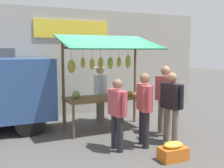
{
  "coord_description": "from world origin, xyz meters",
  "views": [
    {
      "loc": [
        2.83,
        6.4,
        2.09
      ],
      "look_at": [
        0.0,
        0.3,
        1.25
      ],
      "focal_mm": 43.44,
      "sensor_mm": 36.0,
      "label": 1
    }
  ],
  "objects_px": {
    "produce_crate_near": "(173,152)",
    "shopper_with_ponytail": "(165,95)",
    "shopper_in_striped_shirt": "(144,105)",
    "vendor_with_sunhat": "(100,90)",
    "market_stall": "(106,71)",
    "shopper_with_shopping_bag": "(171,103)",
    "shopper_in_grey_tee": "(117,110)"
  },
  "relations": [
    {
      "from": "market_stall",
      "to": "shopper_with_ponytail",
      "type": "xyz_separation_m",
      "value": [
        -1.13,
        1.05,
        -0.55
      ]
    },
    {
      "from": "vendor_with_sunhat",
      "to": "shopper_with_shopping_bag",
      "type": "distance_m",
      "value": 2.43
    },
    {
      "from": "market_stall",
      "to": "produce_crate_near",
      "type": "relative_size",
      "value": 4.63
    },
    {
      "from": "shopper_with_ponytail",
      "to": "shopper_in_striped_shirt",
      "type": "distance_m",
      "value": 1.01
    },
    {
      "from": "shopper_in_grey_tee",
      "to": "shopper_with_shopping_bag",
      "type": "relative_size",
      "value": 0.94
    },
    {
      "from": "shopper_in_striped_shirt",
      "to": "produce_crate_near",
      "type": "height_order",
      "value": "shopper_in_striped_shirt"
    },
    {
      "from": "shopper_with_ponytail",
      "to": "produce_crate_near",
      "type": "bearing_deg",
      "value": 145.85
    },
    {
      "from": "vendor_with_sunhat",
      "to": "shopper_with_ponytail",
      "type": "distance_m",
      "value": 2.02
    },
    {
      "from": "produce_crate_near",
      "to": "shopper_with_shopping_bag",
      "type": "bearing_deg",
      "value": -124.34
    },
    {
      "from": "market_stall",
      "to": "shopper_with_shopping_bag",
      "type": "xyz_separation_m",
      "value": [
        -0.9,
        1.61,
        -0.62
      ]
    },
    {
      "from": "shopper_with_ponytail",
      "to": "vendor_with_sunhat",
      "type": "bearing_deg",
      "value": 25.35
    },
    {
      "from": "vendor_with_sunhat",
      "to": "shopper_in_striped_shirt",
      "type": "height_order",
      "value": "vendor_with_sunhat"
    },
    {
      "from": "shopper_with_ponytail",
      "to": "shopper_in_striped_shirt",
      "type": "bearing_deg",
      "value": 114.1
    },
    {
      "from": "vendor_with_sunhat",
      "to": "shopper_with_shopping_bag",
      "type": "xyz_separation_m",
      "value": [
        -0.77,
        2.31,
        -0.04
      ]
    },
    {
      "from": "shopper_with_ponytail",
      "to": "shopper_with_shopping_bag",
      "type": "bearing_deg",
      "value": 153.31
    },
    {
      "from": "market_stall",
      "to": "shopper_in_grey_tee",
      "type": "xyz_separation_m",
      "value": [
        0.4,
        1.51,
        -0.69
      ]
    },
    {
      "from": "market_stall",
      "to": "vendor_with_sunhat",
      "type": "height_order",
      "value": "market_stall"
    },
    {
      "from": "shopper_in_grey_tee",
      "to": "shopper_in_striped_shirt",
      "type": "xyz_separation_m",
      "value": [
        -0.64,
        0.03,
        0.07
      ]
    },
    {
      "from": "vendor_with_sunhat",
      "to": "shopper_in_striped_shirt",
      "type": "bearing_deg",
      "value": 5.0
    },
    {
      "from": "market_stall",
      "to": "shopper_with_ponytail",
      "type": "distance_m",
      "value": 1.64
    },
    {
      "from": "market_stall",
      "to": "produce_crate_near",
      "type": "xyz_separation_m",
      "value": [
        -0.34,
        2.43,
        -1.38
      ]
    },
    {
      "from": "market_stall",
      "to": "shopper_with_ponytail",
      "type": "bearing_deg",
      "value": 137.03
    },
    {
      "from": "shopper_with_ponytail",
      "to": "shopper_with_shopping_bag",
      "type": "relative_size",
      "value": 1.07
    },
    {
      "from": "vendor_with_sunhat",
      "to": "shopper_with_ponytail",
      "type": "bearing_deg",
      "value": 31.88
    },
    {
      "from": "vendor_with_sunhat",
      "to": "shopper_in_striped_shirt",
      "type": "distance_m",
      "value": 2.24
    },
    {
      "from": "vendor_with_sunhat",
      "to": "shopper_in_grey_tee",
      "type": "relative_size",
      "value": 1.08
    },
    {
      "from": "produce_crate_near",
      "to": "shopper_with_ponytail",
      "type": "bearing_deg",
      "value": -119.82
    },
    {
      "from": "shopper_in_grey_tee",
      "to": "produce_crate_near",
      "type": "distance_m",
      "value": 1.37
    },
    {
      "from": "market_stall",
      "to": "shopper_in_striped_shirt",
      "type": "height_order",
      "value": "market_stall"
    },
    {
      "from": "market_stall",
      "to": "shopper_with_ponytail",
      "type": "height_order",
      "value": "market_stall"
    },
    {
      "from": "shopper_with_ponytail",
      "to": "shopper_with_shopping_bag",
      "type": "height_order",
      "value": "shopper_with_ponytail"
    },
    {
      "from": "shopper_in_grey_tee",
      "to": "shopper_with_shopping_bag",
      "type": "distance_m",
      "value": 1.3
    }
  ]
}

